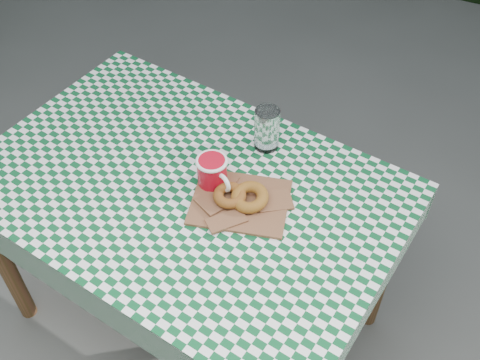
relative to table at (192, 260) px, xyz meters
name	(u,v)px	position (x,y,z in m)	size (l,w,h in m)	color
ground	(216,303)	(0.04, 0.08, -0.38)	(60.00, 60.00, 0.00)	#555550
table	(192,260)	(0.00, 0.00, 0.00)	(1.25, 0.84, 0.75)	brown
tablecloth	(184,186)	(0.00, 0.00, 0.38)	(1.27, 0.86, 0.01)	#0B4823
paper_bag	(240,201)	(0.18, 0.01, 0.39)	(0.28, 0.22, 0.01)	brown
bagel_front	(230,195)	(0.15, 0.00, 0.41)	(0.10, 0.10, 0.03)	brown
bagel_back	(250,197)	(0.21, 0.02, 0.41)	(0.11, 0.11, 0.03)	brown
coffee_mug	(212,172)	(0.07, 0.04, 0.43)	(0.18, 0.18, 0.10)	#B00B1C
drinking_glass	(267,129)	(0.15, 0.27, 0.45)	(0.08, 0.08, 0.14)	white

